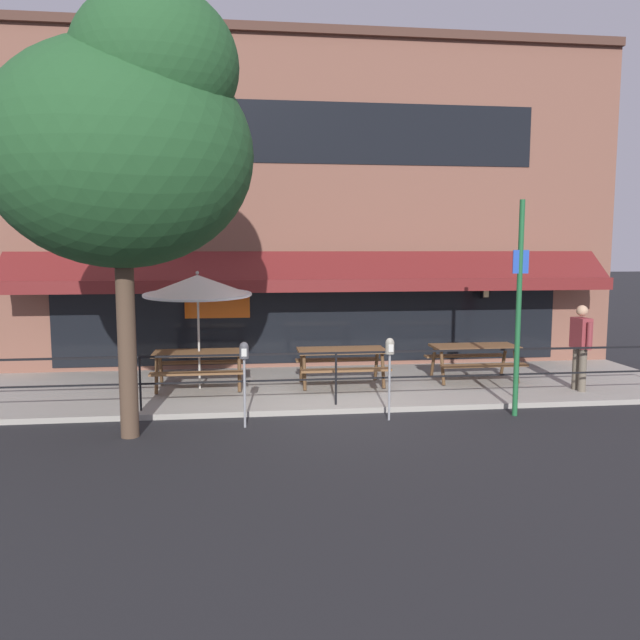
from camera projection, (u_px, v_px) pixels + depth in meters
name	position (u px, v px, depth m)	size (l,w,h in m)	color
ground_plane	(338.00, 414.00, 11.04)	(120.00, 120.00, 0.00)	#232326
patio_deck	(324.00, 387.00, 13.00)	(15.00, 4.00, 0.10)	#9E998E
restaurant_building	(312.00, 205.00, 14.74)	(15.00, 1.60, 7.93)	brown
patio_railing	(336.00, 367.00, 11.24)	(13.84, 0.04, 0.97)	black
picnic_table_left	(199.00, 359.00, 12.50)	(1.80, 1.42, 0.76)	brown
picnic_table_centre	(342.00, 357.00, 12.81)	(1.80, 1.42, 0.76)	brown
picnic_table_right	(474.00, 353.00, 13.29)	(1.80, 1.42, 0.76)	brown
patio_umbrella_left	(198.00, 286.00, 12.37)	(2.14, 2.14, 2.38)	#B7B2A8
pedestrian_walking	(581.00, 343.00, 12.35)	(0.28, 0.62, 1.71)	#665B4C
parking_meter_near	(244.00, 359.00, 10.10)	(0.15, 0.16, 1.42)	gray
parking_meter_far	(390.00, 354.00, 10.53)	(0.15, 0.16, 1.42)	gray
street_sign_pole	(519.00, 306.00, 10.74)	(0.28, 0.09, 3.75)	#1E6033
street_tree_curbside	(126.00, 139.00, 9.15)	(3.95, 3.56, 6.58)	brown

